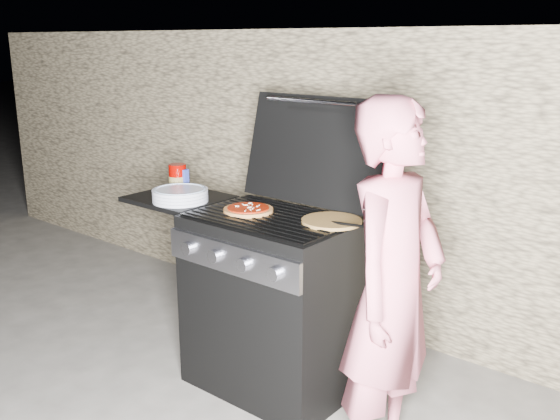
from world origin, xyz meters
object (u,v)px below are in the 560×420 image
Objects in this scene: sauce_jar at (178,178)px; person at (393,292)px; gas_grill at (236,291)px; pizza_topped at (248,209)px.

person reaches higher than sauce_jar.
gas_grill is 1.07m from person.
pizza_topped is at bearing 79.64° from person.
gas_grill is 0.48m from pizza_topped.
pizza_topped is 0.16× the size of person.
gas_grill is at bearing 171.85° from pizza_topped.
person is at bearing -8.69° from gas_grill.
gas_grill is 0.87× the size of person.
pizza_topped reaches higher than gas_grill.
sauce_jar is at bearing 170.44° from gas_grill.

